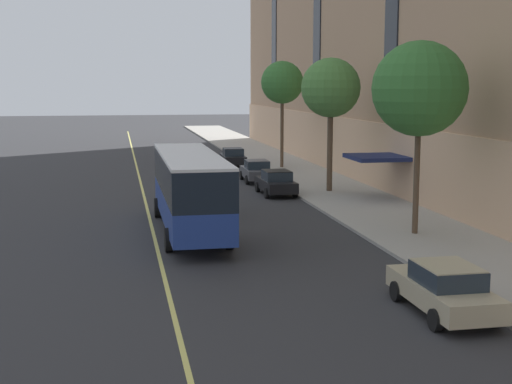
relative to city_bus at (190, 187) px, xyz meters
The scene contains 11 objects.
ground_plane 2.54m from the city_bus, 45.86° to the left, with size 260.00×260.00×0.00m, color #303033.
sidewalk 11.34m from the city_bus, 20.99° to the left, with size 5.84×160.00×0.15m, color #ADA89E.
city_bus is the anchor object (origin of this frame).
parked_car_black_0 12.31m from the city_bus, 58.33° to the left, with size 2.03×4.37×1.56m.
parked_car_black_1 27.06m from the city_bus, 76.60° to the left, with size 2.09×4.32×1.56m.
parked_car_champagne_2 14.78m from the city_bus, 64.81° to the right, with size 2.02×4.60×1.56m.
parked_car_darkgray_3 17.81m from the city_bus, 68.93° to the left, with size 2.00×4.29×1.56m.
street_tree_mid_block 11.23m from the city_bus, 15.67° to the right, with size 4.21×4.21×8.60m.
street_tree_far_uptown 15.15m from the city_bus, 46.79° to the left, with size 3.71×3.71×8.33m.
street_tree_far_downtown 26.31m from the city_bus, 67.46° to the left, with size 3.41×3.41×8.55m.
lane_centerline 4.83m from the city_bus, 113.06° to the left, with size 0.16×140.00×0.01m, color #E0D66B.
Camera 1 is at (-4.16, -33.46, 6.82)m, focal length 50.00 mm.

